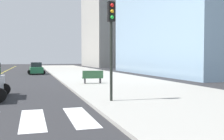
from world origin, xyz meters
TOP-DOWN VIEW (x-y plane):
  - sidewalk_kerb_east at (12.20, 20.00)m, footprint 10.00×120.00m
  - lane_divider_paint at (0.00, 40.00)m, footprint 0.16×80.00m
  - parking_garage_concrete at (29.16, 68.84)m, footprint 18.00×24.00m
  - car_green_fourth at (5.16, 34.62)m, footprint 2.55×3.99m
  - traffic_light_near_corner at (8.40, 6.66)m, footprint 0.36×0.41m
  - park_bench at (9.59, 16.42)m, footprint 1.84×0.69m

SIDE VIEW (x-z plane):
  - lane_divider_paint at x=0.00m, z-range 0.00..0.01m
  - sidewalk_kerb_east at x=12.20m, z-range 0.00..0.15m
  - park_bench at x=9.59m, z-range 0.13..1.25m
  - car_green_fourth at x=5.16m, z-range -0.06..1.70m
  - traffic_light_near_corner at x=8.40m, z-range 1.16..6.20m
  - parking_garage_concrete at x=29.16m, z-range 0.00..24.04m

